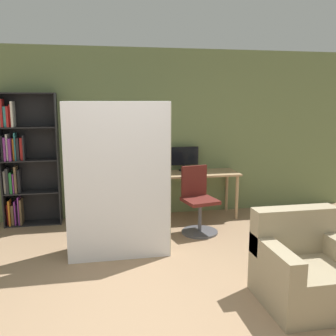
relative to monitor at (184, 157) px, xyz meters
name	(u,v)px	position (x,y,z in m)	size (l,w,h in m)	color
wall_back	(119,134)	(-1.05, 0.13, 0.39)	(8.00, 0.06, 2.70)	#6B7A4C
desk	(192,178)	(0.09, -0.20, -0.32)	(1.47, 0.59, 0.74)	tan
monitor	(184,157)	(0.00, 0.00, 0.00)	(0.49, 0.17, 0.40)	black
office_chair	(198,206)	(0.00, -0.90, -0.57)	(0.52, 0.52, 0.95)	#4C4C51
bookshelf	(23,161)	(-2.51, -0.03, 0.02)	(0.83, 0.32, 2.00)	black
mattress_near	(119,182)	(-1.17, -1.59, -0.02)	(1.22, 0.20, 1.88)	silver
mattress_far	(117,177)	(-1.17, -1.26, -0.02)	(1.22, 0.19, 1.88)	silver
armchair	(305,269)	(0.48, -2.92, -0.64)	(0.85, 0.80, 0.85)	gray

